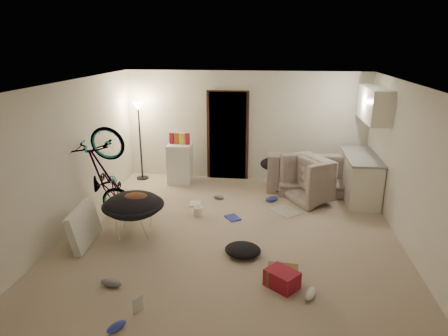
# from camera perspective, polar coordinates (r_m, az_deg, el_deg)

# --- Properties ---
(floor) EXTENTS (5.50, 6.00, 0.02)m
(floor) POSITION_cam_1_polar(r_m,az_deg,el_deg) (6.80, 1.00, -9.69)
(floor) COLOR tan
(floor) RESTS_ON ground
(ceiling) EXTENTS (5.50, 6.00, 0.02)m
(ceiling) POSITION_cam_1_polar(r_m,az_deg,el_deg) (6.07, 1.13, 11.96)
(ceiling) COLOR white
(ceiling) RESTS_ON wall_back
(wall_back) EXTENTS (5.50, 0.02, 2.50)m
(wall_back) POSITION_cam_1_polar(r_m,az_deg,el_deg) (9.23, 3.06, 5.97)
(wall_back) COLOR silver
(wall_back) RESTS_ON floor
(wall_front) EXTENTS (5.50, 0.02, 2.50)m
(wall_front) POSITION_cam_1_polar(r_m,az_deg,el_deg) (3.58, -4.22, -13.65)
(wall_front) COLOR silver
(wall_front) RESTS_ON floor
(wall_left) EXTENTS (0.02, 6.00, 2.50)m
(wall_left) POSITION_cam_1_polar(r_m,az_deg,el_deg) (7.14, -21.54, 1.29)
(wall_left) COLOR silver
(wall_left) RESTS_ON floor
(wall_right) EXTENTS (0.02, 6.00, 2.50)m
(wall_right) POSITION_cam_1_polar(r_m,az_deg,el_deg) (6.64, 25.48, -0.40)
(wall_right) COLOR silver
(wall_right) RESTS_ON floor
(doorway) EXTENTS (0.85, 0.10, 2.04)m
(doorway) POSITION_cam_1_polar(r_m,az_deg,el_deg) (9.27, 0.54, 4.60)
(doorway) COLOR black
(doorway) RESTS_ON floor
(door_trim) EXTENTS (0.97, 0.04, 2.10)m
(door_trim) POSITION_cam_1_polar(r_m,az_deg,el_deg) (9.25, 0.52, 4.55)
(door_trim) COLOR #351C12
(door_trim) RESTS_ON floor
(floor_lamp) EXTENTS (0.28, 0.28, 1.81)m
(floor_lamp) POSITION_cam_1_polar(r_m,az_deg,el_deg) (9.35, -12.02, 6.11)
(floor_lamp) COLOR black
(floor_lamp) RESTS_ON floor
(kitchen_counter) EXTENTS (0.60, 1.50, 0.88)m
(kitchen_counter) POSITION_cam_1_polar(r_m,az_deg,el_deg) (8.63, 18.77, -1.37)
(kitchen_counter) COLOR white
(kitchen_counter) RESTS_ON floor
(counter_top) EXTENTS (0.64, 1.54, 0.04)m
(counter_top) POSITION_cam_1_polar(r_m,az_deg,el_deg) (8.50, 19.07, 1.56)
(counter_top) COLOR gray
(counter_top) RESTS_ON kitchen_counter
(kitchen_uppers) EXTENTS (0.38, 1.40, 0.65)m
(kitchen_uppers) POSITION_cam_1_polar(r_m,az_deg,el_deg) (8.32, 20.68, 8.49)
(kitchen_uppers) COLOR white
(kitchen_uppers) RESTS_ON wall_right
(sofa) EXTENTS (2.14, 0.85, 0.62)m
(sofa) POSITION_cam_1_polar(r_m,az_deg,el_deg) (8.96, 13.04, -1.05)
(sofa) COLOR #3C453D
(sofa) RESTS_ON floor
(armchair) EXTENTS (1.32, 1.36, 0.67)m
(armchair) POSITION_cam_1_polar(r_m,az_deg,el_deg) (8.45, 13.63, -2.06)
(armchair) COLOR #3C453D
(armchair) RESTS_ON floor
(bicycle) EXTENTS (1.82, 0.86, 1.03)m
(bicycle) POSITION_cam_1_polar(r_m,az_deg,el_deg) (7.51, -16.41, -3.71)
(bicycle) COLOR black
(bicycle) RESTS_ON floor
(book_asset) EXTENTS (0.26, 0.24, 0.02)m
(book_asset) POSITION_cam_1_polar(r_m,az_deg,el_deg) (5.17, -12.80, -19.75)
(book_asset) COLOR maroon
(book_asset) RESTS_ON floor
(mini_fridge) EXTENTS (0.55, 0.55, 0.90)m
(mini_fridge) POSITION_cam_1_polar(r_m,az_deg,el_deg) (9.20, -6.29, 0.70)
(mini_fridge) COLOR white
(mini_fridge) RESTS_ON floor
(snack_box_0) EXTENTS (0.11, 0.09, 0.30)m
(snack_box_0) POSITION_cam_1_polar(r_m,az_deg,el_deg) (9.10, -7.45, 4.06)
(snack_box_0) COLOR maroon
(snack_box_0) RESTS_ON mini_fridge
(snack_box_1) EXTENTS (0.11, 0.09, 0.30)m
(snack_box_1) POSITION_cam_1_polar(r_m,az_deg,el_deg) (9.07, -6.71, 4.04)
(snack_box_1) COLOR #C55118
(snack_box_1) RESTS_ON mini_fridge
(snack_box_2) EXTENTS (0.11, 0.08, 0.30)m
(snack_box_2) POSITION_cam_1_polar(r_m,az_deg,el_deg) (9.04, -5.97, 4.03)
(snack_box_2) COLOR gold
(snack_box_2) RESTS_ON mini_fridge
(snack_box_3) EXTENTS (0.11, 0.08, 0.30)m
(snack_box_3) POSITION_cam_1_polar(r_m,az_deg,el_deg) (9.01, -5.22, 4.01)
(snack_box_3) COLOR maroon
(snack_box_3) RESTS_ON mini_fridge
(saucer_chair) EXTENTS (1.02, 1.02, 0.73)m
(saucer_chair) POSITION_cam_1_polar(r_m,az_deg,el_deg) (6.83, -12.79, -5.92)
(saucer_chair) COLOR silver
(saucer_chair) RESTS_ON floor
(hoodie) EXTENTS (0.59, 0.55, 0.22)m
(hoodie) POSITION_cam_1_polar(r_m,az_deg,el_deg) (6.71, -12.58, -4.43)
(hoodie) COLOR #592E1E
(hoodie) RESTS_ON saucer_chair
(sofa_drape) EXTENTS (0.58, 0.49, 0.28)m
(sofa_drape) POSITION_cam_1_polar(r_m,az_deg,el_deg) (8.84, 7.01, 0.58)
(sofa_drape) COLOR black
(sofa_drape) RESTS_ON sofa
(tv_box) EXTENTS (0.31, 0.95, 0.63)m
(tv_box) POSITION_cam_1_polar(r_m,az_deg,el_deg) (6.79, -19.39, -7.79)
(tv_box) COLOR silver
(tv_box) RESTS_ON floor
(drink_case_a) EXTENTS (0.42, 0.31, 0.23)m
(drink_case_a) POSITION_cam_1_polar(r_m,az_deg,el_deg) (5.58, 8.35, -14.98)
(drink_case_a) COLOR brown
(drink_case_a) RESTS_ON floor
(drink_case_b) EXTENTS (0.51, 0.49, 0.24)m
(drink_case_b) POSITION_cam_1_polar(r_m,az_deg,el_deg) (5.51, 8.29, -15.40)
(drink_case_b) COLOR maroon
(drink_case_b) RESTS_ON floor
(juicer) EXTENTS (0.17, 0.17, 0.25)m
(juicer) POSITION_cam_1_polar(r_m,az_deg,el_deg) (7.49, -3.69, -6.10)
(juicer) COLOR white
(juicer) RESTS_ON floor
(newspaper) EXTENTS (0.67, 0.69, 0.01)m
(newspaper) POSITION_cam_1_polar(r_m,az_deg,el_deg) (7.80, 8.81, -6.06)
(newspaper) COLOR #B4AFA7
(newspaper) RESTS_ON floor
(book_blue) EXTENTS (0.33, 0.35, 0.03)m
(book_blue) POSITION_cam_1_polar(r_m,az_deg,el_deg) (7.39, 1.26, -7.14)
(book_blue) COLOR #313DB4
(book_blue) RESTS_ON floor
(book_white) EXTENTS (0.25, 0.31, 0.03)m
(book_white) POSITION_cam_1_polar(r_m,az_deg,el_deg) (8.03, -4.14, -5.09)
(book_white) COLOR silver
(book_white) RESTS_ON floor
(shoe_0) EXTENTS (0.30, 0.26, 0.11)m
(shoe_0) POSITION_cam_1_polar(r_m,az_deg,el_deg) (8.19, 6.83, -4.41)
(shoe_0) COLOR #313DB4
(shoe_0) RESTS_ON floor
(shoe_1) EXTENTS (0.28, 0.21, 0.10)m
(shoe_1) POSITION_cam_1_polar(r_m,az_deg,el_deg) (8.24, -0.78, -4.17)
(shoe_1) COLOR slate
(shoe_1) RESTS_ON floor
(shoe_2) EXTENTS (0.23, 0.27, 0.09)m
(shoe_2) POSITION_cam_1_polar(r_m,az_deg,el_deg) (4.98, -15.14, -21.02)
(shoe_2) COLOR #313DB4
(shoe_2) RESTS_ON floor
(shoe_3) EXTENTS (0.31, 0.16, 0.11)m
(shoe_3) POSITION_cam_1_polar(r_m,az_deg,el_deg) (5.70, -15.84, -15.51)
(shoe_3) COLOR slate
(shoe_3) RESTS_ON floor
(shoe_4) EXTENTS (0.21, 0.31, 0.11)m
(shoe_4) POSITION_cam_1_polar(r_m,az_deg,el_deg) (5.42, 12.23, -17.13)
(shoe_4) COLOR white
(shoe_4) RESTS_ON floor
(clothes_lump_a) EXTENTS (0.61, 0.55, 0.18)m
(clothes_lump_a) POSITION_cam_1_polar(r_m,az_deg,el_deg) (6.19, 2.71, -11.61)
(clothes_lump_a) COLOR black
(clothes_lump_a) RESTS_ON floor
(clothes_lump_b) EXTENTS (0.42, 0.37, 0.12)m
(clothes_lump_b) POSITION_cam_1_polar(r_m,az_deg,el_deg) (8.74, 7.68, -2.96)
(clothes_lump_b) COLOR black
(clothes_lump_b) RESTS_ON floor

